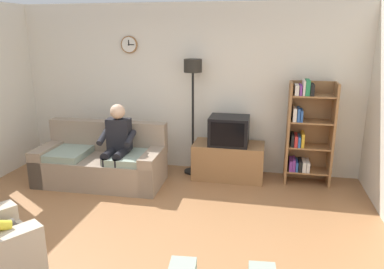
# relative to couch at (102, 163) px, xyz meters

# --- Properties ---
(ground_plane) EXTENTS (12.00, 12.00, 0.00)m
(ground_plane) POSITION_rel_couch_xyz_m (1.12, -1.68, -0.31)
(ground_plane) COLOR #9E6B42
(back_wall_assembly) EXTENTS (6.20, 0.17, 2.70)m
(back_wall_assembly) POSITION_rel_couch_xyz_m (1.12, 0.98, 1.04)
(back_wall_assembly) COLOR silver
(back_wall_assembly) RESTS_ON ground_plane
(couch) EXTENTS (1.92, 0.92, 0.90)m
(couch) POSITION_rel_couch_xyz_m (0.00, 0.00, 0.00)
(couch) COLOR gray
(couch) RESTS_ON ground_plane
(tv_stand) EXTENTS (1.10, 0.56, 0.56)m
(tv_stand) POSITION_rel_couch_xyz_m (1.89, 0.58, -0.03)
(tv_stand) COLOR olive
(tv_stand) RESTS_ON ground_plane
(tv) EXTENTS (0.60, 0.49, 0.44)m
(tv) POSITION_rel_couch_xyz_m (1.89, 0.55, 0.47)
(tv) COLOR black
(tv) RESTS_ON tv_stand
(bookshelf) EXTENTS (0.68, 0.36, 1.59)m
(bookshelf) POSITION_rel_couch_xyz_m (3.05, 0.65, 0.49)
(bookshelf) COLOR olive
(bookshelf) RESTS_ON ground_plane
(floor_lamp) EXTENTS (0.28, 0.28, 1.85)m
(floor_lamp) POSITION_rel_couch_xyz_m (1.29, 0.67, 1.14)
(floor_lamp) COLOR black
(floor_lamp) RESTS_ON ground_plane
(person_on_couch) EXTENTS (0.52, 0.54, 1.24)m
(person_on_couch) POSITION_rel_couch_xyz_m (0.32, -0.11, 0.39)
(person_on_couch) COLOR black
(person_on_couch) RESTS_ON ground_plane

